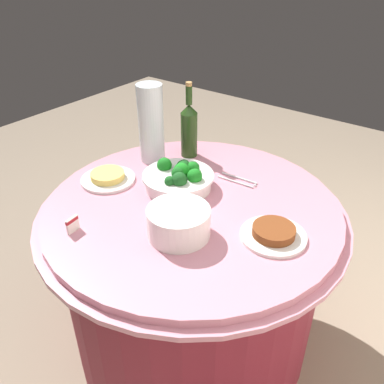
{
  "coord_description": "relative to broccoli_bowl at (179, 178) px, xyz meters",
  "views": [
    {
      "loc": [
        1.01,
        0.76,
        1.58
      ],
      "look_at": [
        0.0,
        0.0,
        0.79
      ],
      "focal_mm": 38.01,
      "sensor_mm": 36.0,
      "label": 1
    }
  ],
  "objects": [
    {
      "name": "wine_bottle",
      "position": [
        -0.25,
        -0.15,
        0.08
      ],
      "size": [
        0.07,
        0.07,
        0.34
      ],
      "color": "#213E15",
      "rests_on": "buffet_table"
    },
    {
      "name": "decorative_fruit_vase",
      "position": [
        -0.12,
        -0.25,
        0.1
      ],
      "size": [
        0.11,
        0.11,
        0.34
      ],
      "color": "silver",
      "rests_on": "buffet_table"
    },
    {
      "name": "food_plate_stir_fry",
      "position": [
        0.06,
        0.44,
        -0.03
      ],
      "size": [
        0.22,
        0.22,
        0.04
      ],
      "color": "white",
      "rests_on": "buffet_table"
    },
    {
      "name": "buffet_table",
      "position": [
        0.06,
        0.11,
        -0.41
      ],
      "size": [
        1.16,
        1.16,
        0.74
      ],
      "color": "maroon",
      "rests_on": "ground_plane"
    },
    {
      "name": "label_placard_front",
      "position": [
        0.43,
        -0.11,
        -0.01
      ],
      "size": [
        0.05,
        0.01,
        0.05
      ],
      "color": "white",
      "rests_on": "buffet_table"
    },
    {
      "name": "plate_stack",
      "position": [
        0.23,
        0.18,
        0.01
      ],
      "size": [
        0.21,
        0.21,
        0.1
      ],
      "color": "white",
      "rests_on": "buffet_table"
    },
    {
      "name": "food_plate_noodles",
      "position": [
        0.13,
        -0.27,
        -0.03
      ],
      "size": [
        0.22,
        0.22,
        0.04
      ],
      "color": "white",
      "rests_on": "buffet_table"
    },
    {
      "name": "broccoli_bowl",
      "position": [
        0.0,
        0.0,
        0.0
      ],
      "size": [
        0.28,
        0.28,
        0.11
      ],
      "color": "white",
      "rests_on": "buffet_table"
    },
    {
      "name": "ground_plane",
      "position": [
        0.06,
        0.11,
        -0.78
      ],
      "size": [
        6.0,
        6.0,
        0.0
      ],
      "primitive_type": "plane",
      "color": "gray"
    },
    {
      "name": "serving_tongs",
      "position": [
        -0.19,
        0.16,
        -0.04
      ],
      "size": [
        0.05,
        0.17,
        0.01
      ],
      "color": "silver",
      "rests_on": "buffet_table"
    }
  ]
}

